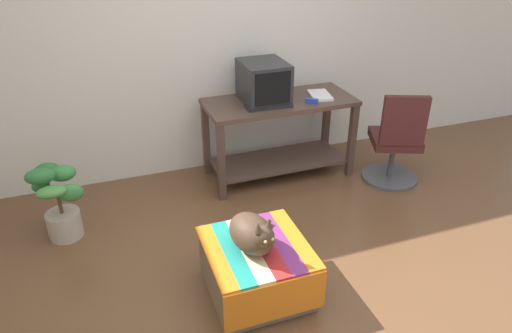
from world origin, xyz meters
name	(u,v)px	position (x,y,z in m)	size (l,w,h in m)	color
ground_plane	(299,299)	(0.00, 0.00, 0.00)	(14.00, 14.00, 0.00)	brown
back_wall	(210,32)	(0.00, 2.05, 1.30)	(8.00, 0.10, 2.60)	silver
desk	(279,125)	(0.50, 1.60, 0.51)	(1.35, 0.60, 0.75)	#4C382D
tv_monitor	(264,82)	(0.36, 1.63, 0.92)	(0.38, 0.45, 0.35)	#28282B
keyboard	(269,106)	(0.34, 1.47, 0.77)	(0.40, 0.15, 0.02)	black
book	(320,95)	(0.88, 1.56, 0.77)	(0.18, 0.28, 0.02)	white
ottoman_with_blanket	(257,269)	(-0.23, 0.17, 0.19)	(0.64, 0.68, 0.37)	#7A664C
cat	(253,234)	(-0.26, 0.15, 0.49)	(0.36, 0.43, 0.29)	#473323
potted_plant	(59,201)	(-1.43, 1.24, 0.32)	(0.38, 0.39, 0.62)	#B7A893
office_chair	(396,144)	(1.44, 1.10, 0.39)	(0.55, 0.55, 0.89)	#4C4C51
stapler	(312,101)	(0.74, 1.43, 0.77)	(0.04, 0.11, 0.04)	#2342B7
pen	(314,95)	(0.85, 1.61, 0.76)	(0.01, 0.01, 0.14)	#B7B7BC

